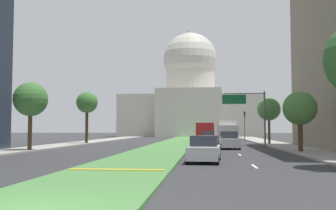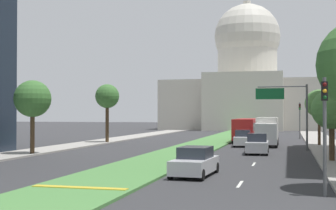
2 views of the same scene
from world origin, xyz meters
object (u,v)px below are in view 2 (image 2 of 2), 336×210
(traffic_light_near_right, at_px, (325,120))
(street_tree_left_mid, at_px, (33,99))
(street_tree_left_far, at_px, (107,97))
(street_tree_right_mid, at_px, (332,110))
(box_truck_delivery, at_px, (267,131))
(sedan_lead_stopped, at_px, (195,162))
(city_bus, at_px, (246,128))
(overhead_guide_sign, at_px, (288,103))
(traffic_light_far_right, at_px, (300,116))
(street_tree_right_far, at_px, (319,104))
(sedan_midblock, at_px, (257,144))
(sedan_distant, at_px, (243,139))
(capitol_building, at_px, (247,84))

(traffic_light_near_right, bearing_deg, street_tree_left_mid, 146.22)
(street_tree_left_far, bearing_deg, street_tree_right_mid, -35.20)
(street_tree_left_mid, distance_m, box_truck_delivery, 25.61)
(street_tree_left_mid, distance_m, sedan_lead_stopped, 19.71)
(street_tree_left_mid, height_order, city_bus, street_tree_left_mid)
(overhead_guide_sign, relative_size, box_truck_delivery, 1.02)
(street_tree_left_far, bearing_deg, traffic_light_far_right, 34.41)
(street_tree_right_mid, height_order, street_tree_right_far, street_tree_right_far)
(street_tree_left_mid, distance_m, city_bus, 29.29)
(street_tree_left_far, height_order, sedan_midblock, street_tree_left_far)
(traffic_light_near_right, bearing_deg, street_tree_right_mid, 84.21)
(traffic_light_near_right, bearing_deg, street_tree_right_far, 87.02)
(overhead_guide_sign, xyz_separation_m, sedan_distant, (-4.85, 4.36, -3.77))
(street_tree_right_mid, xyz_separation_m, street_tree_right_far, (0.17, 18.02, 0.83))
(sedan_midblock, xyz_separation_m, sedan_distant, (-2.17, 9.46, -0.01))
(capitol_building, distance_m, street_tree_right_far, 59.28)
(street_tree_right_far, xyz_separation_m, sedan_distant, (-8.19, -2.36, -3.88))
(sedan_lead_stopped, distance_m, city_bus, 34.23)
(sedan_distant, xyz_separation_m, city_bus, (-0.36, 8.51, 0.92))
(city_bus, bearing_deg, traffic_light_near_right, -80.23)
(traffic_light_near_right, height_order, street_tree_right_mid, street_tree_right_mid)
(traffic_light_far_right, bearing_deg, capitol_building, 104.57)
(street_tree_left_far, distance_m, sedan_distant, 17.40)
(street_tree_right_mid, height_order, sedan_distant, street_tree_right_mid)
(sedan_distant, relative_size, box_truck_delivery, 0.72)
(traffic_light_near_right, distance_m, sedan_distant, 31.86)
(street_tree_right_far, bearing_deg, traffic_light_near_right, -92.98)
(sedan_lead_stopped, bearing_deg, traffic_light_far_right, 81.04)
(sedan_lead_stopped, height_order, box_truck_delivery, box_truck_delivery)
(street_tree_right_mid, height_order, box_truck_delivery, street_tree_right_mid)
(sedan_distant, bearing_deg, street_tree_right_mid, -62.89)
(street_tree_right_mid, distance_m, city_bus, 25.68)
(box_truck_delivery, relative_size, city_bus, 0.58)
(traffic_light_far_right, xyz_separation_m, city_bus, (-6.82, -9.03, -1.54))
(sedan_distant, height_order, box_truck_delivery, box_truck_delivery)
(traffic_light_far_right, height_order, street_tree_right_mid, street_tree_right_mid)
(sedan_lead_stopped, height_order, sedan_distant, sedan_distant)
(city_bus, bearing_deg, street_tree_right_far, -35.70)
(sedan_distant, bearing_deg, sedan_midblock, -77.07)
(traffic_light_far_right, relative_size, sedan_distant, 1.13)
(capitol_building, relative_size, city_bus, 3.47)
(street_tree_right_mid, relative_size, street_tree_left_far, 0.75)
(street_tree_left_mid, relative_size, street_tree_right_mid, 1.20)
(sedan_lead_stopped, relative_size, city_bus, 0.43)
(traffic_light_far_right, xyz_separation_m, box_truck_delivery, (-3.88, -16.63, -1.64))
(street_tree_left_mid, bearing_deg, sedan_midblock, 17.88)
(traffic_light_far_right, height_order, sedan_midblock, traffic_light_far_right)
(traffic_light_far_right, distance_m, street_tree_right_far, 15.34)
(traffic_light_near_right, height_order, street_tree_right_far, street_tree_right_far)
(street_tree_right_mid, height_order, city_bus, street_tree_right_mid)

